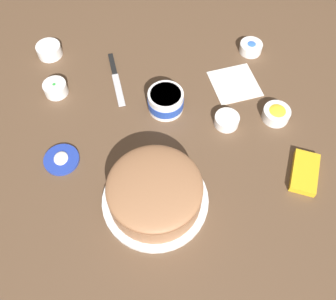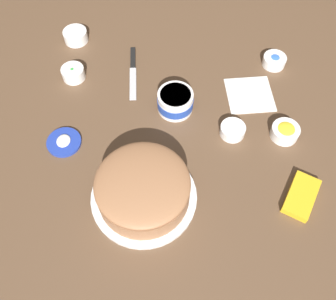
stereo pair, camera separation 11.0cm
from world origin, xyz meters
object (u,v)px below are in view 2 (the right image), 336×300
spreading_knife (134,68)px  candy_box_lower (303,196)px  sprinkle_bowl_green (74,73)px  paper_napkin (251,95)px  frosting_tub (177,101)px  sprinkle_bowl_blue (276,60)px  frosted_cake (145,190)px  sprinkle_bowl_yellow (287,131)px  frosting_tub_lid (65,142)px  sprinkle_bowl_pink (77,36)px  sprinkle_bowl_rainbow (234,130)px

spreading_knife → candy_box_lower: size_ratio=1.77×
spreading_knife → candy_box_lower: candy_box_lower is taller
sprinkle_bowl_green → paper_napkin: (0.05, 0.60, -0.02)m
frosting_tub → paper_napkin: (-0.07, 0.25, -0.03)m
candy_box_lower → sprinkle_bowl_blue: bearing=-151.5°
frosted_cake → sprinkle_bowl_yellow: frosted_cake is taller
frosting_tub_lid → sprinkle_bowl_green: bearing=-176.7°
frosted_cake → sprinkle_bowl_pink: bearing=-154.3°
spreading_knife → sprinkle_bowl_pink: bearing=-121.6°
sprinkle_bowl_blue → frosted_cake: bearing=-37.9°
frosting_tub → sprinkle_bowl_pink: (-0.30, -0.37, -0.02)m
frosting_tub → sprinkle_bowl_yellow: (0.09, 0.34, -0.02)m
frosted_cake → candy_box_lower: (-0.02, 0.44, -0.04)m
frosting_tub → frosting_tub_lid: (0.15, -0.33, -0.03)m
frosted_cake → sprinkle_bowl_blue: frosted_cake is taller
frosting_tub_lid → sprinkle_bowl_pink: size_ratio=1.22×
frosting_tub → candy_box_lower: (0.30, 0.36, -0.03)m
spreading_knife → sprinkle_bowl_yellow: (0.25, 0.49, 0.02)m
paper_napkin → frosted_cake: bearing=-39.8°
sprinkle_bowl_pink → candy_box_lower: (0.60, 0.74, -0.01)m
sprinkle_bowl_pink → candy_box_lower: 0.95m
frosted_cake → sprinkle_bowl_rainbow: size_ratio=3.82×
candy_box_lower → paper_napkin: size_ratio=0.89×
sprinkle_bowl_pink → paper_napkin: 0.66m
frosted_cake → sprinkle_bowl_rainbow: 0.35m
spreading_knife → sprinkle_bowl_blue: (-0.05, 0.49, 0.01)m
sprinkle_bowl_yellow → sprinkle_bowl_rainbow: (-0.00, -0.16, -0.00)m
frosting_tub_lid → candy_box_lower: bearing=77.8°
spreading_knife → sprinkle_bowl_rainbow: size_ratio=3.05×
sprinkle_bowl_blue → frosting_tub: bearing=-58.1°
sprinkle_bowl_yellow → sprinkle_bowl_pink: bearing=-118.5°
sprinkle_bowl_pink → sprinkle_bowl_green: size_ratio=1.12×
sprinkle_bowl_green → sprinkle_bowl_pink: bearing=-172.6°
sprinkle_bowl_yellow → sprinkle_bowl_green: size_ratio=1.12×
frosting_tub_lid → candy_box_lower: (0.15, 0.70, 0.01)m
sprinkle_bowl_blue → paper_napkin: (0.14, -0.09, -0.02)m
spreading_knife → sprinkle_bowl_blue: bearing=95.5°
frosting_tub_lid → spreading_knife: bearing=149.7°
spreading_knife → sprinkle_bowl_green: (0.04, -0.20, 0.02)m
spreading_knife → sprinkle_bowl_pink: (-0.14, -0.22, 0.02)m
frosted_cake → spreading_knife: bearing=-171.0°
sprinkle_bowl_yellow → candy_box_lower: (0.21, 0.02, -0.01)m
sprinkle_bowl_pink → sprinkle_bowl_rainbow: size_ratio=1.11×
sprinkle_bowl_yellow → sprinkle_bowl_rainbow: bearing=-90.1°
frosted_cake → sprinkle_bowl_blue: (-0.53, 0.41, -0.03)m
sprinkle_bowl_blue → spreading_knife: bearing=-84.5°
sprinkle_bowl_pink → frosting_tub: bearing=51.4°
sprinkle_bowl_yellow → paper_napkin: bearing=-148.8°
frosting_tub_lid → spreading_knife: size_ratio=0.44×
sprinkle_bowl_rainbow → sprinkle_bowl_yellow: bearing=89.9°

